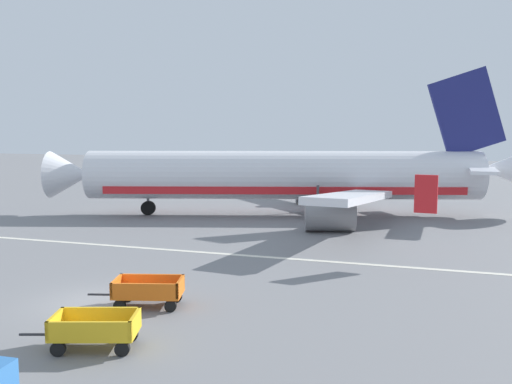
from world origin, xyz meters
TOP-DOWN VIEW (x-y plane):
  - ground_plane at (0.00, 0.00)m, footprint 220.00×220.00m
  - apron_stripe at (0.00, 9.26)m, footprint 120.00×0.36m
  - airplane at (2.35, 23.36)m, footprint 37.01×30.03m
  - baggage_cart_nearest at (2.68, -3.81)m, footprint 3.61×2.10m
  - baggage_cart_second_in_row at (2.26, 0.22)m, footprint 3.62×2.02m

SIDE VIEW (x-z plane):
  - ground_plane at x=0.00m, z-range 0.00..0.00m
  - apron_stripe at x=0.00m, z-range 0.00..0.01m
  - baggage_cart_nearest at x=2.68m, z-range 0.07..1.14m
  - baggage_cart_second_in_row at x=2.26m, z-range 0.07..1.14m
  - airplane at x=2.35m, z-range -2.62..8.72m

